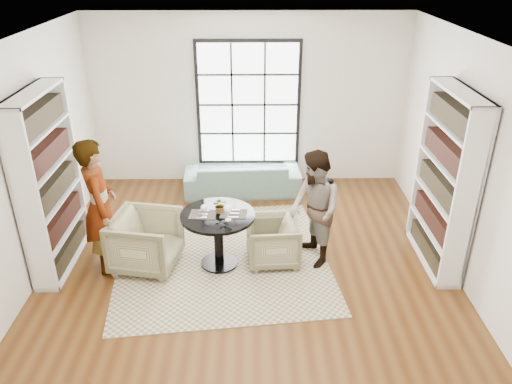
{
  "coord_description": "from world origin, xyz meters",
  "views": [
    {
      "loc": [
        0.04,
        -5.52,
        3.95
      ],
      "look_at": [
        0.11,
        0.4,
        1.01
      ],
      "focal_mm": 35.0,
      "sensor_mm": 36.0,
      "label": 1
    }
  ],
  "objects_px": {
    "pedestal_table": "(218,228)",
    "person_left": "(99,206)",
    "armchair_right": "(272,241)",
    "wine_glass_left": "(204,208)",
    "person_right": "(314,209)",
    "wine_glass_right": "(228,210)",
    "armchair_left": "(146,241)",
    "sofa": "(242,177)",
    "flower_centerpiece": "(220,205)"
  },
  "relations": [
    {
      "from": "pedestal_table",
      "to": "person_left",
      "type": "height_order",
      "value": "person_left"
    },
    {
      "from": "armchair_right",
      "to": "wine_glass_left",
      "type": "relative_size",
      "value": 3.76
    },
    {
      "from": "pedestal_table",
      "to": "wine_glass_left",
      "type": "bearing_deg",
      "value": -153.33
    },
    {
      "from": "person_left",
      "to": "person_right",
      "type": "xyz_separation_m",
      "value": [
        2.8,
        0.1,
        -0.12
      ]
    },
    {
      "from": "pedestal_table",
      "to": "wine_glass_right",
      "type": "height_order",
      "value": "wine_glass_right"
    },
    {
      "from": "person_left",
      "to": "armchair_right",
      "type": "bearing_deg",
      "value": -104.2
    },
    {
      "from": "armchair_right",
      "to": "wine_glass_right",
      "type": "relative_size",
      "value": 3.35
    },
    {
      "from": "person_left",
      "to": "wine_glass_left",
      "type": "bearing_deg",
      "value": -109.53
    },
    {
      "from": "person_right",
      "to": "wine_glass_left",
      "type": "relative_size",
      "value": 8.68
    },
    {
      "from": "armchair_left",
      "to": "wine_glass_left",
      "type": "distance_m",
      "value": 0.97
    },
    {
      "from": "armchair_left",
      "to": "person_left",
      "type": "bearing_deg",
      "value": 100.26
    },
    {
      "from": "armchair_right",
      "to": "armchair_left",
      "type": "bearing_deg",
      "value": -91.07
    },
    {
      "from": "armchair_right",
      "to": "person_left",
      "type": "relative_size",
      "value": 0.38
    },
    {
      "from": "person_right",
      "to": "wine_glass_right",
      "type": "relative_size",
      "value": 7.73
    },
    {
      "from": "pedestal_table",
      "to": "wine_glass_right",
      "type": "distance_m",
      "value": 0.43
    },
    {
      "from": "armchair_left",
      "to": "armchair_right",
      "type": "height_order",
      "value": "armchair_left"
    },
    {
      "from": "person_left",
      "to": "pedestal_table",
      "type": "bearing_deg",
      "value": -106.03
    },
    {
      "from": "person_left",
      "to": "armchair_left",
      "type": "bearing_deg",
      "value": -106.62
    },
    {
      "from": "person_left",
      "to": "person_right",
      "type": "distance_m",
      "value": 2.8
    },
    {
      "from": "person_left",
      "to": "person_right",
      "type": "relative_size",
      "value": 1.14
    },
    {
      "from": "person_right",
      "to": "wine_glass_left",
      "type": "distance_m",
      "value": 1.46
    },
    {
      "from": "armchair_right",
      "to": "person_right",
      "type": "xyz_separation_m",
      "value": [
        0.55,
        0.0,
        0.49
      ]
    },
    {
      "from": "armchair_left",
      "to": "person_right",
      "type": "xyz_separation_m",
      "value": [
        2.25,
        0.1,
        0.42
      ]
    },
    {
      "from": "pedestal_table",
      "to": "sofa",
      "type": "relative_size",
      "value": 0.49
    },
    {
      "from": "pedestal_table",
      "to": "person_right",
      "type": "distance_m",
      "value": 1.3
    },
    {
      "from": "wine_glass_left",
      "to": "flower_centerpiece",
      "type": "xyz_separation_m",
      "value": [
        0.2,
        0.14,
        -0.03
      ]
    },
    {
      "from": "wine_glass_right",
      "to": "flower_centerpiece",
      "type": "xyz_separation_m",
      "value": [
        -0.11,
        0.21,
        -0.04
      ]
    },
    {
      "from": "pedestal_table",
      "to": "wine_glass_left",
      "type": "distance_m",
      "value": 0.4
    },
    {
      "from": "wine_glass_left",
      "to": "wine_glass_right",
      "type": "bearing_deg",
      "value": -13.7
    },
    {
      "from": "pedestal_table",
      "to": "person_right",
      "type": "bearing_deg",
      "value": 3.56
    },
    {
      "from": "pedestal_table",
      "to": "armchair_left",
      "type": "xyz_separation_m",
      "value": [
        -0.97,
        -0.02,
        -0.18
      ]
    },
    {
      "from": "person_left",
      "to": "wine_glass_right",
      "type": "height_order",
      "value": "person_left"
    },
    {
      "from": "person_right",
      "to": "flower_centerpiece",
      "type": "bearing_deg",
      "value": -106.19
    },
    {
      "from": "armchair_left",
      "to": "wine_glass_left",
      "type": "height_order",
      "value": "wine_glass_left"
    },
    {
      "from": "wine_glass_right",
      "to": "sofa",
      "type": "bearing_deg",
      "value": 86.61
    },
    {
      "from": "sofa",
      "to": "wine_glass_left",
      "type": "distance_m",
      "value": 2.46
    },
    {
      "from": "sofa",
      "to": "person_left",
      "type": "xyz_separation_m",
      "value": [
        -1.81,
        -2.27,
        0.63
      ]
    },
    {
      "from": "sofa",
      "to": "person_right",
      "type": "xyz_separation_m",
      "value": [
        0.99,
        -2.17,
        0.51
      ]
    },
    {
      "from": "person_right",
      "to": "wine_glass_left",
      "type": "bearing_deg",
      "value": -100.9
    },
    {
      "from": "flower_centerpiece",
      "to": "armchair_left",
      "type": "bearing_deg",
      "value": -176.04
    },
    {
      "from": "armchair_left",
      "to": "wine_glass_right",
      "type": "relative_size",
      "value": 4.08
    },
    {
      "from": "pedestal_table",
      "to": "armchair_left",
      "type": "height_order",
      "value": "pedestal_table"
    },
    {
      "from": "armchair_left",
      "to": "person_right",
      "type": "distance_m",
      "value": 2.29
    },
    {
      "from": "person_left",
      "to": "person_right",
      "type": "bearing_deg",
      "value": -104.68
    },
    {
      "from": "wine_glass_left",
      "to": "armchair_right",
      "type": "bearing_deg",
      "value": 10.37
    },
    {
      "from": "pedestal_table",
      "to": "flower_centerpiece",
      "type": "bearing_deg",
      "value": 58.43
    },
    {
      "from": "person_left",
      "to": "flower_centerpiece",
      "type": "bearing_deg",
      "value": -104.06
    },
    {
      "from": "wine_glass_left",
      "to": "wine_glass_right",
      "type": "xyz_separation_m",
      "value": [
        0.31,
        -0.08,
        0.02
      ]
    },
    {
      "from": "person_right",
      "to": "wine_glass_right",
      "type": "distance_m",
      "value": 1.17
    },
    {
      "from": "person_left",
      "to": "person_right",
      "type": "height_order",
      "value": "person_left"
    }
  ]
}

